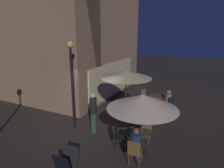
{
  "coord_description": "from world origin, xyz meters",
  "views": [
    {
      "loc": [
        -6.33,
        -4.54,
        4.23
      ],
      "look_at": [
        2.25,
        -0.31,
        1.69
      ],
      "focal_mm": 31.46,
      "sensor_mm": 36.0,
      "label": 1
    }
  ],
  "objects_px": {
    "menu_sandwich_board": "(67,164)",
    "patron_standing_2": "(93,113)",
    "patio_umbrella_0": "(143,102)",
    "street_lamp_near_corner": "(72,73)",
    "cafe_chair_2": "(118,135)",
    "patio_umbrella_1": "(126,74)",
    "cafe_chair_0": "(135,151)",
    "cafe_table_0": "(141,138)",
    "cafe_table_2": "(157,99)",
    "patron_seated_0": "(136,143)",
    "cafe_chair_3": "(170,103)",
    "cafe_table_1": "(126,111)",
    "cafe_chair_1": "(146,127)",
    "cafe_chair_4": "(145,96)",
    "patron_seated_1": "(167,100)"
  },
  "relations": [
    {
      "from": "menu_sandwich_board",
      "to": "patron_standing_2",
      "type": "relative_size",
      "value": 0.48
    },
    {
      "from": "patio_umbrella_0",
      "to": "patron_standing_2",
      "type": "distance_m",
      "value": 2.53
    },
    {
      "from": "street_lamp_near_corner",
      "to": "cafe_chair_2",
      "type": "distance_m",
      "value": 3.2
    },
    {
      "from": "patio_umbrella_1",
      "to": "cafe_chair_0",
      "type": "bearing_deg",
      "value": -152.53
    },
    {
      "from": "patio_umbrella_0",
      "to": "patio_umbrella_1",
      "type": "distance_m",
      "value": 2.66
    },
    {
      "from": "cafe_table_0",
      "to": "patio_umbrella_1",
      "type": "bearing_deg",
      "value": 34.61
    },
    {
      "from": "patron_standing_2",
      "to": "cafe_table_0",
      "type": "bearing_deg",
      "value": 13.36
    },
    {
      "from": "cafe_table_2",
      "to": "cafe_chair_2",
      "type": "bearing_deg",
      "value": 175.8
    },
    {
      "from": "cafe_table_2",
      "to": "patron_seated_0",
      "type": "distance_m",
      "value": 5.1
    },
    {
      "from": "patio_umbrella_1",
      "to": "cafe_table_2",
      "type": "bearing_deg",
      "value": -24.1
    },
    {
      "from": "cafe_table_0",
      "to": "patio_umbrella_0",
      "type": "distance_m",
      "value": 1.38
    },
    {
      "from": "menu_sandwich_board",
      "to": "patron_seated_0",
      "type": "relative_size",
      "value": 0.67
    },
    {
      "from": "cafe_chair_0",
      "to": "cafe_chair_3",
      "type": "xyz_separation_m",
      "value": [
        4.88,
        -0.2,
        0.01
      ]
    },
    {
      "from": "cafe_table_1",
      "to": "patron_seated_0",
      "type": "height_order",
      "value": "patron_seated_0"
    },
    {
      "from": "menu_sandwich_board",
      "to": "patio_umbrella_1",
      "type": "height_order",
      "value": "patio_umbrella_1"
    },
    {
      "from": "cafe_chair_1",
      "to": "cafe_chair_3",
      "type": "xyz_separation_m",
      "value": [
        3.26,
        -0.32,
        -0.04
      ]
    },
    {
      "from": "patron_standing_2",
      "to": "menu_sandwich_board",
      "type": "bearing_deg",
      "value": -50.46
    },
    {
      "from": "patron_standing_2",
      "to": "cafe_table_1",
      "type": "bearing_deg",
      "value": 90.23
    },
    {
      "from": "patio_umbrella_1",
      "to": "cafe_chair_1",
      "type": "relative_size",
      "value": 2.53
    },
    {
      "from": "cafe_chair_0",
      "to": "street_lamp_near_corner",
      "type": "bearing_deg",
      "value": 65.53
    },
    {
      "from": "menu_sandwich_board",
      "to": "cafe_chair_4",
      "type": "bearing_deg",
      "value": -5.94
    },
    {
      "from": "cafe_table_0",
      "to": "cafe_chair_3",
      "type": "relative_size",
      "value": 0.82
    },
    {
      "from": "cafe_table_2",
      "to": "patron_seated_1",
      "type": "distance_m",
      "value": 0.7
    },
    {
      "from": "cafe_chair_4",
      "to": "patron_standing_2",
      "type": "distance_m",
      "value": 4.35
    },
    {
      "from": "cafe_table_2",
      "to": "street_lamp_near_corner",
      "type": "bearing_deg",
      "value": 145.43
    },
    {
      "from": "patron_standing_2",
      "to": "cafe_chair_3",
      "type": "bearing_deg",
      "value": 79.64
    },
    {
      "from": "cafe_table_2",
      "to": "cafe_chair_1",
      "type": "xyz_separation_m",
      "value": [
        -3.59,
        -0.44,
        0.01
      ]
    },
    {
      "from": "street_lamp_near_corner",
      "to": "cafe_chair_1",
      "type": "relative_size",
      "value": 3.89
    },
    {
      "from": "street_lamp_near_corner",
      "to": "patron_seated_0",
      "type": "bearing_deg",
      "value": -108.03
    },
    {
      "from": "patio_umbrella_1",
      "to": "cafe_chair_1",
      "type": "distance_m",
      "value": 2.64
    },
    {
      "from": "patron_seated_0",
      "to": "patron_standing_2",
      "type": "relative_size",
      "value": 0.72
    },
    {
      "from": "menu_sandwich_board",
      "to": "cafe_chair_1",
      "type": "xyz_separation_m",
      "value": [
        2.99,
        -1.51,
        0.15
      ]
    },
    {
      "from": "patron_seated_0",
      "to": "patron_seated_1",
      "type": "xyz_separation_m",
      "value": [
        4.79,
        -0.07,
        -0.01
      ]
    },
    {
      "from": "cafe_table_0",
      "to": "cafe_table_2",
      "type": "height_order",
      "value": "cafe_table_2"
    },
    {
      "from": "cafe_chair_4",
      "to": "patio_umbrella_0",
      "type": "bearing_deg",
      "value": -53.26
    },
    {
      "from": "menu_sandwich_board",
      "to": "patron_seated_0",
      "type": "bearing_deg",
      "value": -50.69
    },
    {
      "from": "cafe_table_0",
      "to": "patio_umbrella_1",
      "type": "relative_size",
      "value": 0.3
    },
    {
      "from": "cafe_table_2",
      "to": "cafe_chair_1",
      "type": "bearing_deg",
      "value": -173.05
    },
    {
      "from": "patio_umbrella_1",
      "to": "patron_seated_0",
      "type": "bearing_deg",
      "value": -151.54
    },
    {
      "from": "cafe_chair_1",
      "to": "patron_seated_1",
      "type": "xyz_separation_m",
      "value": [
        3.32,
        -0.19,
        0.12
      ]
    },
    {
      "from": "cafe_table_0",
      "to": "patron_standing_2",
      "type": "bearing_deg",
      "value": 78.49
    },
    {
      "from": "patio_umbrella_0",
      "to": "patron_standing_2",
      "type": "bearing_deg",
      "value": 78.49
    },
    {
      "from": "menu_sandwich_board",
      "to": "patron_seated_0",
      "type": "height_order",
      "value": "patron_seated_0"
    },
    {
      "from": "cafe_table_2",
      "to": "cafe_chair_3",
      "type": "distance_m",
      "value": 0.83
    },
    {
      "from": "menu_sandwich_board",
      "to": "patio_umbrella_0",
      "type": "height_order",
      "value": "patio_umbrella_0"
    },
    {
      "from": "cafe_chair_2",
      "to": "cafe_chair_4",
      "type": "height_order",
      "value": "cafe_chair_4"
    },
    {
      "from": "cafe_chair_2",
      "to": "cafe_chair_0",
      "type": "bearing_deg",
      "value": -47.47
    },
    {
      "from": "street_lamp_near_corner",
      "to": "cafe_table_1",
      "type": "relative_size",
      "value": 5.36
    },
    {
      "from": "patio_umbrella_1",
      "to": "patron_standing_2",
      "type": "bearing_deg",
      "value": 155.36
    },
    {
      "from": "street_lamp_near_corner",
      "to": "cafe_chair_1",
      "type": "distance_m",
      "value": 3.76
    }
  ]
}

